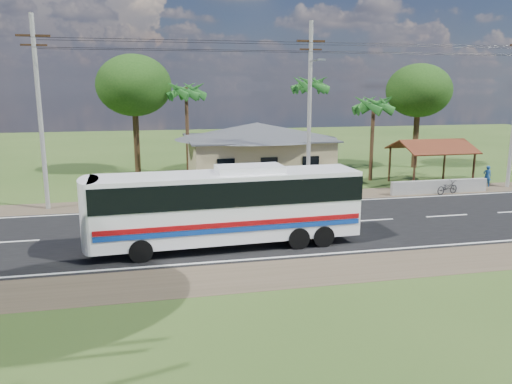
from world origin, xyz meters
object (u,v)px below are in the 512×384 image
person (487,176)px  coach_bus (228,201)px  waiting_shed (432,148)px  motorcycle (447,187)px

person → coach_bus: bearing=44.3°
waiting_shed → coach_bus: (-16.70, -11.23, -0.64)m
coach_bus → motorcycle: size_ratio=6.67×
coach_bus → person: coach_bus is taller
waiting_shed → motorcycle: 4.09m
motorcycle → person: person is taller
coach_bus → motorcycle: (16.02, 7.89, -1.62)m
waiting_shed → person: 4.40m
motorcycle → person: 4.63m
coach_bus → motorcycle: coach_bus is taller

